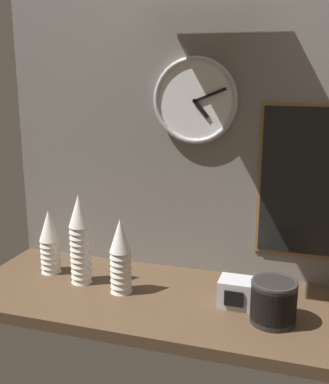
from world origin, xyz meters
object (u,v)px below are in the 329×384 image
(cup_stack_far_left, at_px, (50,242))
(menu_board, at_px, (320,183))
(cup_stack_left, at_px, (80,239))
(bowl_stack_right, at_px, (274,301))
(napkin_dispenser, at_px, (236,293))
(cup_stack_center_left, at_px, (121,256))
(wall_clock, at_px, (195,101))

(cup_stack_far_left, relative_size, menu_board, 0.45)
(cup_stack_left, distance_m, bowl_stack_right, 0.71)
(menu_board, distance_m, napkin_dispenser, 0.48)
(bowl_stack_right, relative_size, menu_board, 0.26)
(cup_stack_center_left, distance_m, cup_stack_far_left, 0.33)
(cup_stack_left, bearing_deg, wall_clock, 31.62)
(cup_stack_center_left, xyz_separation_m, menu_board, (0.64, 0.26, 0.24))
(cup_stack_left, height_order, wall_clock, wall_clock)
(cup_stack_far_left, bearing_deg, menu_board, 10.95)
(wall_clock, bearing_deg, cup_stack_left, -148.38)
(cup_stack_far_left, bearing_deg, bowl_stack_right, -8.73)
(cup_stack_center_left, height_order, cup_stack_far_left, cup_stack_center_left)
(cup_stack_left, relative_size, cup_stack_far_left, 1.35)
(cup_stack_far_left, relative_size, napkin_dispenser, 2.19)
(cup_stack_center_left, bearing_deg, wall_clock, 52.79)
(cup_stack_left, bearing_deg, menu_board, 16.01)
(bowl_stack_right, height_order, menu_board, menu_board)
(cup_stack_left, relative_size, napkin_dispenser, 2.95)
(cup_stack_center_left, xyz_separation_m, cup_stack_far_left, (-0.33, 0.08, -0.01))
(bowl_stack_right, bearing_deg, cup_stack_far_left, 171.27)
(wall_clock, distance_m, menu_board, 0.53)
(cup_stack_far_left, xyz_separation_m, bowl_stack_right, (0.85, -0.13, -0.05))
(cup_stack_far_left, distance_m, wall_clock, 0.76)
(wall_clock, bearing_deg, napkin_dispenser, -48.77)
(bowl_stack_right, height_order, napkin_dispenser, bowl_stack_right)
(cup_stack_center_left, distance_m, wall_clock, 0.61)
(wall_clock, relative_size, napkin_dispenser, 2.75)
(cup_stack_center_left, bearing_deg, cup_stack_far_left, 166.63)
(cup_stack_left, distance_m, cup_stack_far_left, 0.17)
(bowl_stack_right, distance_m, napkin_dispenser, 0.15)
(cup_stack_center_left, distance_m, bowl_stack_right, 0.54)
(bowl_stack_right, bearing_deg, napkin_dispenser, 150.46)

